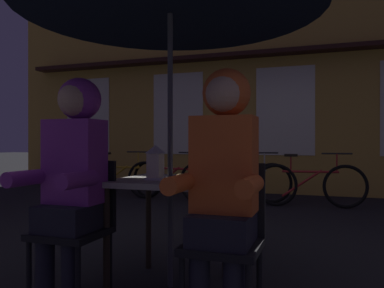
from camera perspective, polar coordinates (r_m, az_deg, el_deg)
name	(u,v)px	position (r m, az deg, el deg)	size (l,w,h in m)	color
ground_plane	(170,287)	(2.80, -3.27, -20.44)	(60.00, 60.00, 0.00)	black
cafe_table	(170,194)	(2.64, -3.27, -7.38)	(0.72, 0.72, 0.74)	#B2AD9E
lantern	(155,162)	(2.56, -5.47, -2.63)	(0.11, 0.11, 0.23)	white
chair_left	(78,221)	(2.58, -16.60, -10.95)	(0.40, 0.40, 0.87)	black
chair_right	(226,233)	(2.18, 5.04, -13.00)	(0.40, 0.40, 0.87)	black
person_left_hooded	(72,165)	(2.49, -17.37, -3.05)	(0.45, 0.56, 1.40)	black
person_right_hooded	(223,169)	(2.07, 4.67, -3.69)	(0.45, 0.56, 1.40)	black
shopfront_building	(232,42)	(8.29, 6.02, 14.86)	(10.00, 0.93, 6.20)	gold
bicycle_nearest	(119,178)	(7.12, -10.86, -4.99)	(1.68, 0.08, 0.84)	black
bicycle_second	(171,180)	(6.64, -3.17, -5.36)	(1.65, 0.44, 0.84)	black
bicycle_third	(240,182)	(6.38, 7.21, -5.59)	(1.65, 0.41, 0.84)	black
bicycle_fourth	(310,185)	(6.16, 17.13, -5.80)	(1.68, 0.22, 0.84)	black
book	(192,176)	(2.70, -0.06, -4.80)	(0.20, 0.14, 0.02)	olive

